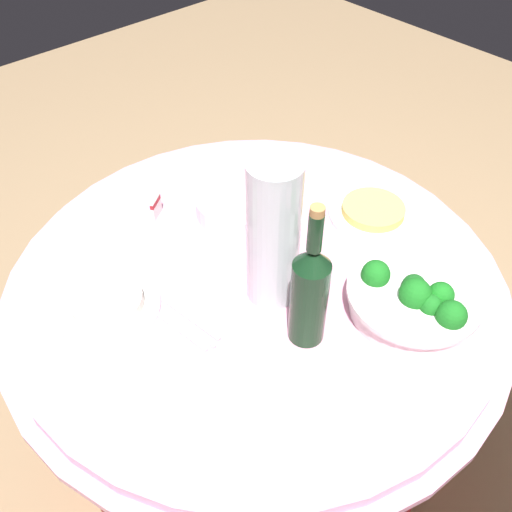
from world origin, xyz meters
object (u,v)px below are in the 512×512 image
broccoli_bowl (413,299)px  label_placard_front (156,206)px  food_plate_rice (108,304)px  plate_stack (237,205)px  decorative_fruit_vase (273,241)px  food_plate_noodles (373,212)px  serving_tongs (188,327)px  wine_bottle (310,292)px

broccoli_bowl → label_placard_front: broccoli_bowl is taller
food_plate_rice → plate_stack: bearing=-171.7°
label_placard_front → decorative_fruit_vase: bearing=95.4°
food_plate_rice → label_placard_front: bearing=-143.9°
decorative_fruit_vase → label_placard_front: (0.04, -0.38, -0.12)m
decorative_fruit_vase → food_plate_noodles: 0.39m
broccoli_bowl → food_plate_noodles: bearing=-126.1°
decorative_fruit_vase → serving_tongs: size_ratio=2.03×
decorative_fruit_vase → broccoli_bowl: bearing=126.4°
decorative_fruit_vase → food_plate_rice: 0.38m
food_plate_noodles → broccoli_bowl: bearing=53.9°
food_plate_noodles → label_placard_front: label_placard_front is taller
broccoli_bowl → food_plate_rice: 0.64m
decorative_fruit_vase → food_plate_noodles: size_ratio=1.55×
wine_bottle → label_placard_front: size_ratio=6.11×
food_plate_noodles → food_plate_rice: bearing=-15.3°
decorative_fruit_vase → wine_bottle: bearing=77.6°
serving_tongs → food_plate_noodles: food_plate_noodles is taller
plate_stack → serving_tongs: (0.32, 0.21, -0.02)m
decorative_fruit_vase → label_placard_front: decorative_fruit_vase is taller
broccoli_bowl → decorative_fruit_vase: bearing=-53.6°
broccoli_bowl → plate_stack: broccoli_bowl is taller
decorative_fruit_vase → food_plate_rice: (0.29, -0.20, -0.14)m
food_plate_rice → serving_tongs: bearing=121.6°
wine_bottle → label_placard_front: bearing=-89.2°
wine_bottle → decorative_fruit_vase: 0.14m
serving_tongs → label_placard_front: 0.38m
wine_bottle → serving_tongs: wine_bottle is taller
wine_bottle → serving_tongs: 0.27m
plate_stack → wine_bottle: size_ratio=0.62×
broccoli_bowl → serving_tongs: broccoli_bowl is taller
serving_tongs → decorative_fruit_vase: bearing=167.8°
wine_bottle → food_plate_noodles: wine_bottle is taller
broccoli_bowl → label_placard_front: (0.21, -0.62, -0.01)m
decorative_fruit_vase → food_plate_noodles: decorative_fruit_vase is taller
broccoli_bowl → serving_tongs: bearing=-37.0°
food_plate_noodles → serving_tongs: bearing=-2.7°
plate_stack → serving_tongs: size_ratio=1.25×
plate_stack → broccoli_bowl: bearing=96.2°
decorative_fruit_vase → food_plate_rice: decorative_fruit_vase is taller
food_plate_noodles → food_plate_rice: food_plate_rice is taller
plate_stack → food_plate_rice: size_ratio=0.95×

